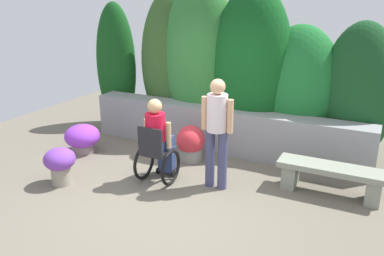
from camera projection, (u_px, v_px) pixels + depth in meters
ground_plane at (167, 199)px, 5.78m from camera, size 10.29×10.29×0.00m
stone_retaining_wall at (222, 130)px, 7.40m from camera, size 5.23×0.47×0.82m
hedge_backdrop at (232, 71)px, 7.60m from camera, size 5.96×1.22×3.19m
stone_bench at (331, 176)px, 5.82m from camera, size 1.52×0.41×0.45m
person_in_wheelchair at (158, 143)px, 6.15m from camera, size 0.53×0.66×1.33m
person_standing_companion at (217, 127)px, 5.83m from camera, size 0.49×0.30×1.66m
flower_pot_purple_near at (83, 138)px, 7.39m from camera, size 0.64×0.64×0.52m
flower_pot_terracotta_by_wall at (60, 163)px, 6.12m from camera, size 0.48×0.48×0.58m
flower_pot_red_accent at (191, 144)px, 7.01m from camera, size 0.49×0.49×0.64m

